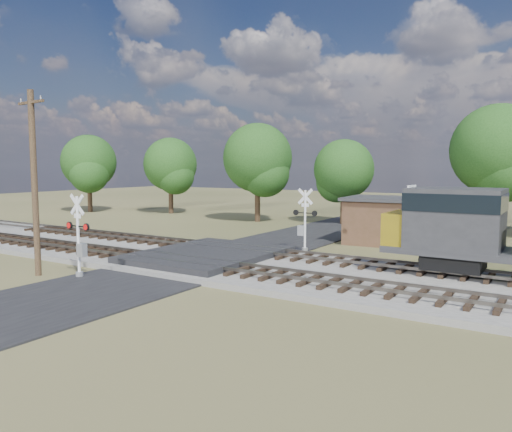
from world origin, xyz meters
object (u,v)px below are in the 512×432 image
Objects in this scene: utility_pole at (34,179)px; equipment_shed at (381,220)px; crossing_signal_far at (304,226)px; crossing_signal_near at (80,243)px.

utility_pole is 1.78× the size of equipment_shed.
crossing_signal_far is 0.44× the size of utility_pole.
equipment_shed is at bearing -117.04° from crossing_signal_far.
crossing_signal_far is at bearing 63.11° from utility_pole.
utility_pole is at bearing -123.68° from equipment_shed.
crossing_signal_near reaches higher than equipment_shed.
equipment_shed is (9.17, 19.39, -0.06)m from crossing_signal_near.
crossing_signal_far is (6.14, 12.84, -0.03)m from crossing_signal_near.
equipment_shed is at bearing 65.29° from utility_pole.
crossing_signal_near is at bearing -119.28° from equipment_shed.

